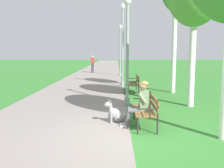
# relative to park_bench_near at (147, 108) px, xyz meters

# --- Properties ---
(ground_plane) EXTENTS (120.00, 120.00, 0.00)m
(ground_plane) POSITION_rel_park_bench_near_xyz_m (-0.35, -0.94, -0.51)
(ground_plane) COLOR #33752D
(paved_path) EXTENTS (4.28, 60.00, 0.04)m
(paved_path) POSITION_rel_park_bench_near_xyz_m (-2.62, 23.06, -0.49)
(paved_path) COLOR gray
(paved_path) RESTS_ON ground
(park_bench_near) EXTENTS (0.55, 1.50, 0.85)m
(park_bench_near) POSITION_rel_park_bench_near_xyz_m (0.00, 0.00, 0.00)
(park_bench_near) COLOR brown
(park_bench_near) RESTS_ON ground
(park_bench_mid) EXTENTS (0.55, 1.50, 0.85)m
(park_bench_mid) POSITION_rel_park_bench_near_xyz_m (0.06, 5.80, 0.00)
(park_bench_mid) COLOR brown
(park_bench_mid) RESTS_ON ground
(person_seated_on_near_bench) EXTENTS (0.74, 0.49, 1.25)m
(person_seated_on_near_bench) POSITION_rel_park_bench_near_xyz_m (-0.21, -0.10, 0.17)
(person_seated_on_near_bench) COLOR #4C4C51
(person_seated_on_near_bench) RESTS_ON ground
(dog_grey) EXTENTS (0.77, 0.49, 0.71)m
(dog_grey) POSITION_rel_park_bench_near_xyz_m (-0.83, 0.27, -0.25)
(dog_grey) COLOR gray
(dog_grey) RESTS_ON ground
(lamp_post_near) EXTENTS (0.24, 0.24, 3.98)m
(lamp_post_near) POSITION_rel_park_bench_near_xyz_m (-0.42, 2.64, 1.55)
(lamp_post_near) COLOR gray
(lamp_post_near) RESTS_ON ground
(lamp_post_mid) EXTENTS (0.24, 0.24, 4.68)m
(lamp_post_mid) POSITION_rel_park_bench_near_xyz_m (-0.47, 7.78, 1.90)
(lamp_post_mid) COLOR gray
(lamp_post_mid) RESTS_ON ground
(lamp_post_far) EXTENTS (0.24, 0.24, 4.17)m
(lamp_post_far) POSITION_rel_park_bench_near_xyz_m (-0.48, 14.08, 1.64)
(lamp_post_far) COLOR gray
(lamp_post_far) RESTS_ON ground
(pedestrian_distant) EXTENTS (0.32, 0.22, 1.65)m
(pedestrian_distant) POSITION_rel_park_bench_near_xyz_m (-3.09, 17.27, 0.33)
(pedestrian_distant) COLOR #383842
(pedestrian_distant) RESTS_ON ground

